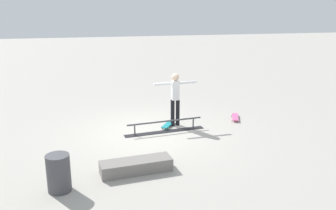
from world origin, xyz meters
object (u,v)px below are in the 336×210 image
at_px(skateboard_main, 168,124).
at_px(trash_bin, 59,173).
at_px(loose_skateboard_pink, 235,117).
at_px(grind_rail, 165,127).
at_px(skater_main, 175,96).
at_px(skate_ledge, 136,166).

height_order(skateboard_main, trash_bin, trash_bin).
xyz_separation_m(skateboard_main, trash_bin, (3.08, 3.57, 0.33)).
relative_size(loose_skateboard_pink, trash_bin, 1.01).
distance_m(grind_rail, skater_main, 1.07).
bearing_deg(trash_bin, loose_skateboard_pink, -144.80).
bearing_deg(loose_skateboard_pink, skater_main, 116.43).
bearing_deg(skate_ledge, grind_rail, -114.90).
xyz_separation_m(grind_rail, skate_ledge, (1.18, 2.53, -0.01)).
xyz_separation_m(loose_skateboard_pink, trash_bin, (5.45, 3.85, 0.33)).
bearing_deg(skate_ledge, loose_skateboard_pink, -138.81).
bearing_deg(skate_ledge, skateboard_main, -114.72).
relative_size(skate_ledge, loose_skateboard_pink, 2.05).
height_order(grind_rail, skateboard_main, grind_rail).
bearing_deg(grind_rail, skateboard_main, -121.66).
xyz_separation_m(skate_ledge, loose_skateboard_pink, (-3.76, -3.29, -0.08)).
bearing_deg(loose_skateboard_pink, skate_ledge, 151.26).
xyz_separation_m(skateboard_main, loose_skateboard_pink, (-2.37, -0.28, 0.00)).
height_order(skate_ledge, skateboard_main, skate_ledge).
height_order(loose_skateboard_pink, trash_bin, trash_bin).
bearing_deg(skater_main, skateboard_main, 6.01).
distance_m(skate_ledge, trash_bin, 1.80).
relative_size(grind_rail, skate_ledge, 1.51).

